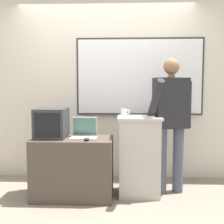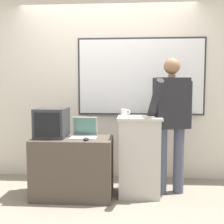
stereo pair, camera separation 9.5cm
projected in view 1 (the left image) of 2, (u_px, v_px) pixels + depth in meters
ground_plane at (99, 212)px, 2.99m from camera, size 30.00×30.00×0.00m
back_wall at (107, 82)px, 4.10m from camera, size 6.40×0.17×2.80m
lectern_podium at (139, 155)px, 3.45m from camera, size 0.53×0.46×0.97m
side_desk at (73, 168)px, 3.37m from camera, size 0.94×0.52×0.72m
person_presenter at (171, 116)px, 3.45m from camera, size 0.58×0.61×1.68m
laptop at (84, 131)px, 3.39m from camera, size 0.31×0.27×0.24m
wireless_keyboard at (138, 116)px, 3.35m from camera, size 0.39×0.14×0.02m
computer_mouse_by_laptop at (87, 139)px, 3.18m from camera, size 0.06×0.10×0.03m
crt_monitor at (52, 123)px, 3.37m from camera, size 0.36×0.41×0.35m
coffee_mug at (124, 112)px, 3.57m from camera, size 0.12×0.08×0.08m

